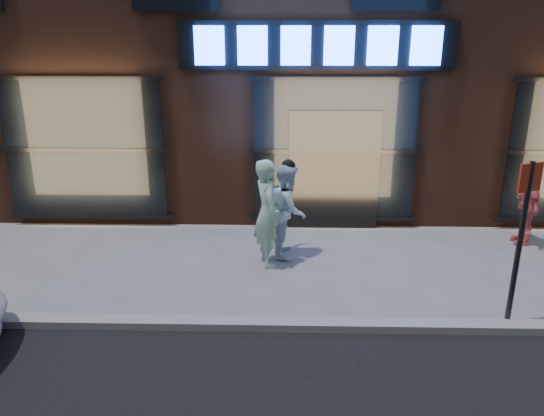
{
  "coord_description": "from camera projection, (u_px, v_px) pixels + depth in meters",
  "views": [
    {
      "loc": [
        -0.99,
        -6.35,
        3.91
      ],
      "look_at": [
        -1.18,
        1.6,
        1.2
      ],
      "focal_mm": 35.0,
      "sensor_mm": 36.0,
      "label": 1
    }
  ],
  "objects": [
    {
      "name": "man_bowtie",
      "position": [
        267.0,
        213.0,
        8.96
      ],
      "size": [
        0.64,
        0.79,
        1.87
      ],
      "primitive_type": "imported",
      "rotation": [
        0.0,
        0.0,
        1.89
      ],
      "color": "#ABE1BB",
      "rests_on": "ground"
    },
    {
      "name": "sign_post",
      "position": [
        522.0,
        231.0,
        6.88
      ],
      "size": [
        0.35,
        0.18,
        2.34
      ],
      "rotation": [
        0.0,
        0.0,
        0.43
      ],
      "color": "#262628",
      "rests_on": "ground"
    },
    {
      "name": "man_cap",
      "position": [
        288.0,
        210.0,
        9.41
      ],
      "size": [
        0.66,
        0.84,
        1.69
      ],
      "primitive_type": "imported",
      "rotation": [
        0.0,
        0.0,
        1.54
      ],
      "color": "white",
      "rests_on": "ground"
    },
    {
      "name": "curb",
      "position": [
        356.0,
        325.0,
        7.23
      ],
      "size": [
        60.0,
        0.25,
        0.12
      ],
      "primitive_type": "cube",
      "color": "gray",
      "rests_on": "ground"
    },
    {
      "name": "passerby",
      "position": [
        528.0,
        205.0,
        9.92
      ],
      "size": [
        0.46,
        0.94,
        1.54
      ],
      "primitive_type": "imported",
      "rotation": [
        0.0,
        0.0,
        -1.67
      ],
      "color": "#EA6063",
      "rests_on": "ground"
    },
    {
      "name": "ground",
      "position": [
        355.0,
        329.0,
        7.25
      ],
      "size": [
        90.0,
        90.0,
        0.0
      ],
      "primitive_type": "plane",
      "color": "slate",
      "rests_on": "ground"
    }
  ]
}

